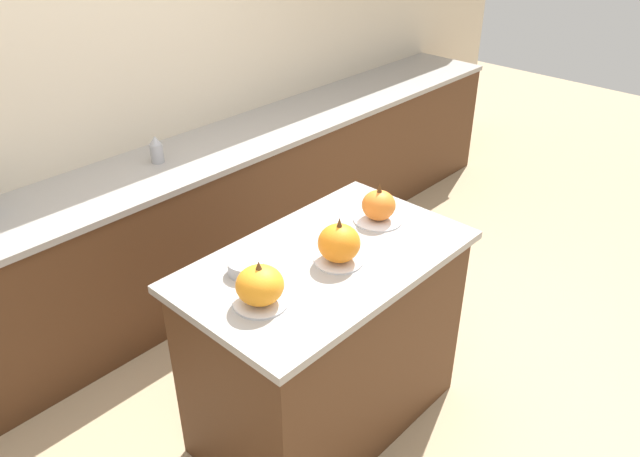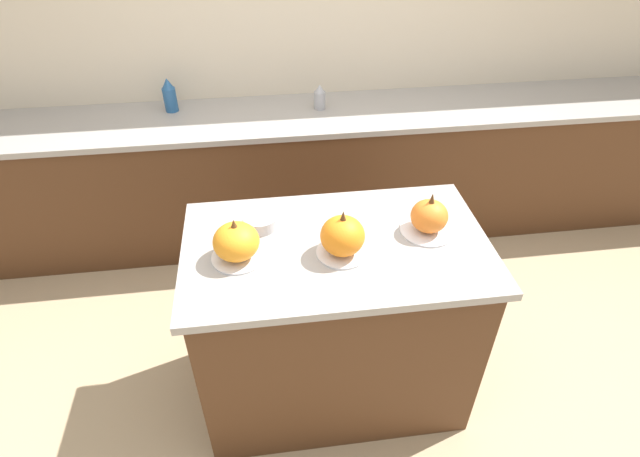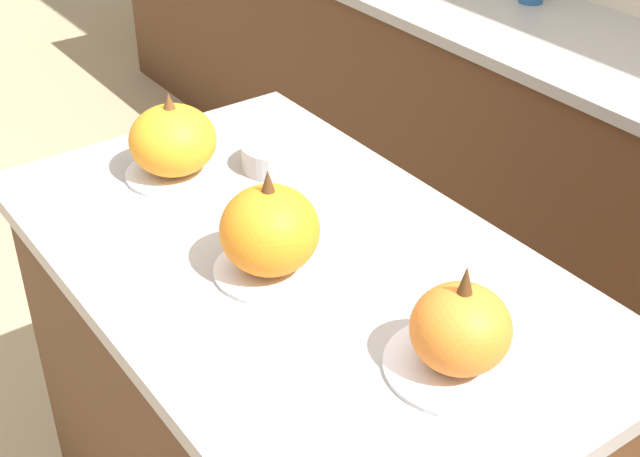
{
  "view_description": "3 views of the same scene",
  "coord_description": "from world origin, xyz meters",
  "px_view_note": "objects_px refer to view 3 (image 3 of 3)",
  "views": [
    {
      "loc": [
        -1.59,
        -1.44,
        2.34
      ],
      "look_at": [
        0.01,
        0.05,
        1.05
      ],
      "focal_mm": 35.0,
      "sensor_mm": 36.0,
      "label": 1
    },
    {
      "loc": [
        -0.27,
        -1.52,
        2.21
      ],
      "look_at": [
        -0.06,
        0.04,
        0.99
      ],
      "focal_mm": 28.0,
      "sensor_mm": 36.0,
      "label": 2
    },
    {
      "loc": [
        1.09,
        -0.72,
        1.85
      ],
      "look_at": [
        0.04,
        0.03,
        1.01
      ],
      "focal_mm": 50.0,
      "sensor_mm": 36.0,
      "label": 3
    }
  ],
  "objects_px": {
    "pumpkin_cake_right": "(460,333)",
    "mixing_bowl": "(276,155)",
    "pumpkin_cake_left": "(173,142)",
    "pumpkin_cake_center": "(270,233)"
  },
  "relations": [
    {
      "from": "pumpkin_cake_left",
      "to": "pumpkin_cake_right",
      "type": "bearing_deg",
      "value": 4.91
    },
    {
      "from": "pumpkin_cake_left",
      "to": "pumpkin_cake_right",
      "type": "height_order",
      "value": "pumpkin_cake_right"
    },
    {
      "from": "pumpkin_cake_right",
      "to": "pumpkin_cake_center",
      "type": "bearing_deg",
      "value": -165.99
    },
    {
      "from": "pumpkin_cake_center",
      "to": "pumpkin_cake_right",
      "type": "height_order",
      "value": "pumpkin_cake_center"
    },
    {
      "from": "pumpkin_cake_center",
      "to": "mixing_bowl",
      "type": "distance_m",
      "value": 0.38
    },
    {
      "from": "pumpkin_cake_center",
      "to": "mixing_bowl",
      "type": "xyz_separation_m",
      "value": [
        -0.31,
        0.21,
        -0.05
      ]
    },
    {
      "from": "pumpkin_cake_left",
      "to": "pumpkin_cake_center",
      "type": "distance_m",
      "value": 0.4
    },
    {
      "from": "mixing_bowl",
      "to": "pumpkin_cake_right",
      "type": "bearing_deg",
      "value": -9.98
    },
    {
      "from": "pumpkin_cake_left",
      "to": "mixing_bowl",
      "type": "distance_m",
      "value": 0.21
    },
    {
      "from": "pumpkin_cake_right",
      "to": "mixing_bowl",
      "type": "distance_m",
      "value": 0.7
    }
  ]
}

